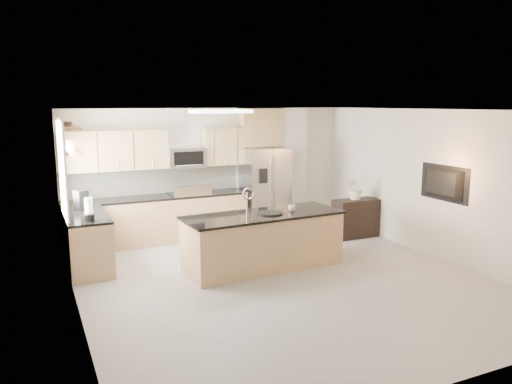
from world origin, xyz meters
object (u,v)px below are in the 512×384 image
microwave (186,158)px  credenza (356,218)px  island (263,241)px  blender (89,211)px  bowl (66,123)px  coffee_maker (81,201)px  flower_vase (356,182)px  range (189,216)px  kettle (88,208)px  cup (292,208)px  refrigerator (265,190)px  platter (270,213)px  television (441,183)px

microwave → credenza: 3.66m
microwave → island: size_ratio=0.28×
blender → island: bearing=-13.7°
microwave → bowl: bowl is taller
island → coffee_maker: size_ratio=7.99×
flower_vase → microwave: bearing=155.9°
credenza → flower_vase: 0.75m
range → microwave: microwave is taller
credenza → bowl: (-5.39, 0.70, 1.99)m
kettle → flower_vase: flower_vase is taller
range → credenza: range is taller
cup → microwave: bearing=115.0°
credenza → coffee_maker: 5.32m
refrigerator → island: (-1.08, -2.19, -0.43)m
coffee_maker → island: bearing=-30.0°
cup → coffee_maker: 3.55m
blender → kettle: size_ratio=1.59×
refrigerator → platter: bearing=-113.8°
microwave → cup: 2.69m
range → credenza: (3.14, -1.28, -0.08)m
range → television: television is taller
microwave → coffee_maker: bearing=-158.6°
island → bowl: bearing=146.6°
range → credenza: 3.39m
bowl → television: (5.76, -2.54, -1.03)m
range → kettle: 2.35m
range → bowl: bowl is taller
island → flower_vase: size_ratio=3.72×
credenza → kettle: 5.21m
island → range: bearing=101.4°
cup → television: 2.59m
credenza → platter: (-2.47, -1.00, 0.54)m
platter → coffee_maker: bearing=150.1°
coffee_maker → flower_vase: (5.22, -0.58, 0.06)m
blender → television: television is taller
credenza → television: size_ratio=0.90×
microwave → bowl: (-2.25, -0.71, 0.75)m
blender → platter: bearing=-14.1°
refrigerator → blender: bearing=-157.5°
island → flower_vase: (2.55, 0.97, 0.68)m
credenza → flower_vase: bearing=152.0°
flower_vase → kettle: bearing=177.6°
refrigerator → kettle: refrigerator is taller
cup → bowl: (-3.35, 1.66, 1.42)m
credenza → flower_vase: (-0.02, 0.01, 0.75)m
kettle → coffee_maker: size_ratio=0.68×
platter → kettle: bearing=155.5°
flower_vase → coffee_maker: bearing=173.7°
range → television: (3.51, -3.12, 0.88)m
kettle → island: bearing=-24.4°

